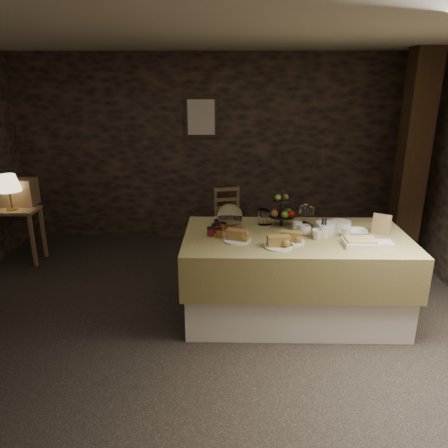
{
  "coord_description": "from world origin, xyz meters",
  "views": [
    {
      "loc": [
        0.27,
        -3.65,
        2.28
      ],
      "look_at": [
        0.2,
        0.2,
        0.98
      ],
      "focal_mm": 35.0,
      "sensor_mm": 36.0,
      "label": 1
    }
  ],
  "objects_px": {
    "console_table": "(12,219)",
    "timber_column": "(412,162)",
    "chair": "(229,220)",
    "fruit_stand": "(282,212)",
    "buffet_table": "(294,270)",
    "wine_rack": "(19,192)",
    "table_lamp": "(8,183)"
  },
  "relations": [
    {
      "from": "console_table",
      "to": "timber_column",
      "type": "distance_m",
      "value": 4.99
    },
    {
      "from": "chair",
      "to": "fruit_stand",
      "type": "bearing_deg",
      "value": -86.12
    },
    {
      "from": "buffet_table",
      "to": "chair",
      "type": "relative_size",
      "value": 3.34
    },
    {
      "from": "buffet_table",
      "to": "wine_rack",
      "type": "distance_m",
      "value": 3.66
    },
    {
      "from": "chair",
      "to": "console_table",
      "type": "bearing_deg",
      "value": 178.54
    },
    {
      "from": "table_lamp",
      "to": "timber_column",
      "type": "height_order",
      "value": "timber_column"
    },
    {
      "from": "console_table",
      "to": "table_lamp",
      "type": "bearing_deg",
      "value": -45.0
    },
    {
      "from": "buffet_table",
      "to": "chair",
      "type": "height_order",
      "value": "buffet_table"
    },
    {
      "from": "console_table",
      "to": "chair",
      "type": "bearing_deg",
      "value": 13.13
    },
    {
      "from": "buffet_table",
      "to": "fruit_stand",
      "type": "height_order",
      "value": "fruit_stand"
    },
    {
      "from": "table_lamp",
      "to": "chair",
      "type": "height_order",
      "value": "table_lamp"
    },
    {
      "from": "buffet_table",
      "to": "table_lamp",
      "type": "bearing_deg",
      "value": 159.94
    },
    {
      "from": "timber_column",
      "to": "wine_rack",
      "type": "bearing_deg",
      "value": 178.5
    },
    {
      "from": "console_table",
      "to": "timber_column",
      "type": "height_order",
      "value": "timber_column"
    },
    {
      "from": "console_table",
      "to": "fruit_stand",
      "type": "bearing_deg",
      "value": -16.63
    },
    {
      "from": "buffet_table",
      "to": "timber_column",
      "type": "distance_m",
      "value": 2.19
    },
    {
      "from": "console_table",
      "to": "table_lamp",
      "type": "height_order",
      "value": "table_lamp"
    },
    {
      "from": "buffet_table",
      "to": "console_table",
      "type": "distance_m",
      "value": 3.62
    },
    {
      "from": "wine_rack",
      "to": "fruit_stand",
      "type": "relative_size",
      "value": 1.14
    },
    {
      "from": "buffet_table",
      "to": "table_lamp",
      "type": "relative_size",
      "value": 4.76
    },
    {
      "from": "table_lamp",
      "to": "buffet_table",
      "type": "bearing_deg",
      "value": -20.06
    },
    {
      "from": "chair",
      "to": "table_lamp",
      "type": "bearing_deg",
      "value": 179.78
    },
    {
      "from": "timber_column",
      "to": "buffet_table",
      "type": "bearing_deg",
      "value": -139.51
    },
    {
      "from": "buffet_table",
      "to": "timber_column",
      "type": "relative_size",
      "value": 0.82
    },
    {
      "from": "console_table",
      "to": "buffet_table",
      "type": "bearing_deg",
      "value": -20.53
    },
    {
      "from": "timber_column",
      "to": "fruit_stand",
      "type": "bearing_deg",
      "value": -147.98
    },
    {
      "from": "timber_column",
      "to": "chair",
      "type": "bearing_deg",
      "value": 165.01
    },
    {
      "from": "buffet_table",
      "to": "table_lamp",
      "type": "height_order",
      "value": "table_lamp"
    },
    {
      "from": "buffet_table",
      "to": "wine_rack",
      "type": "xyz_separation_m",
      "value": [
        -3.34,
        1.45,
        0.39
      ]
    },
    {
      "from": "buffet_table",
      "to": "chair",
      "type": "bearing_deg",
      "value": 108.7
    },
    {
      "from": "buffet_table",
      "to": "console_table",
      "type": "bearing_deg",
      "value": 159.47
    },
    {
      "from": "buffet_table",
      "to": "console_table",
      "type": "xyz_separation_m",
      "value": [
        -3.39,
        1.27,
        0.09
      ]
    }
  ]
}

